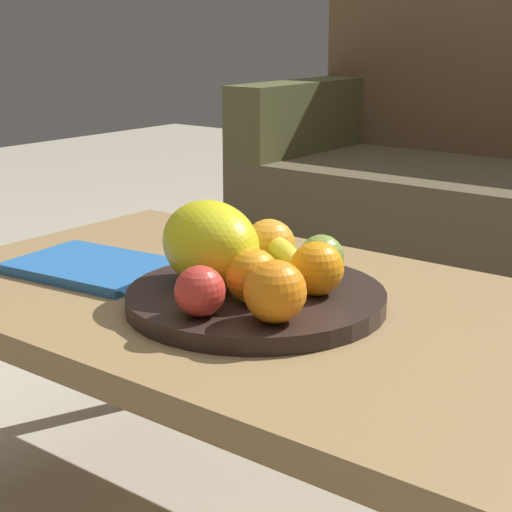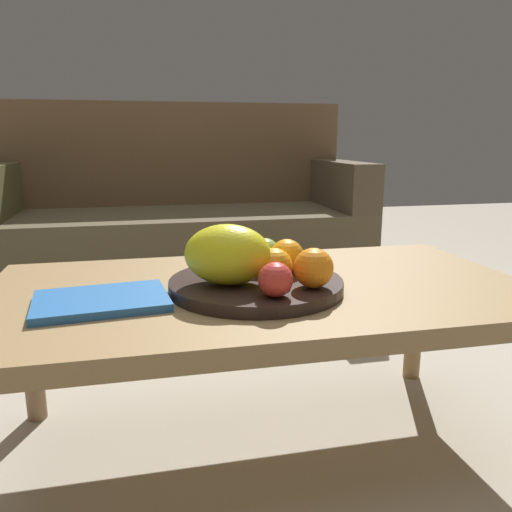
{
  "view_description": "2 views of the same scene",
  "coord_description": "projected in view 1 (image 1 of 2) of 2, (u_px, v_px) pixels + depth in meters",
  "views": [
    {
      "loc": [
        0.66,
        -0.91,
        0.8
      ],
      "look_at": [
        -0.02,
        -0.04,
        0.49
      ],
      "focal_mm": 58.4,
      "sensor_mm": 36.0,
      "label": 1
    },
    {
      "loc": [
        -0.25,
        -1.04,
        0.73
      ],
      "look_at": [
        -0.02,
        -0.04,
        0.49
      ],
      "focal_mm": 35.61,
      "sensor_mm": 36.0,
      "label": 2
    }
  ],
  "objects": [
    {
      "name": "banana_bunch",
      "position": [
        290.0,
        262.0,
        1.21
      ],
      "size": [
        0.15,
        0.15,
        0.06
      ],
      "color": "gold",
      "rests_on": "fruit_bowl"
    },
    {
      "name": "orange_left",
      "position": [
        269.0,
        246.0,
        1.25
      ],
      "size": [
        0.08,
        0.08,
        0.08
      ],
      "primitive_type": "sphere",
      "color": "orange",
      "rests_on": "fruit_bowl"
    },
    {
      "name": "apple_left",
      "position": [
        321.0,
        257.0,
        1.21
      ],
      "size": [
        0.07,
        0.07,
        0.07
      ],
      "primitive_type": "sphere",
      "color": "olive",
      "rests_on": "fruit_bowl"
    },
    {
      "name": "coffee_table",
      "position": [
        283.0,
        331.0,
        1.2
      ],
      "size": [
        1.18,
        0.64,
        0.41
      ],
      "color": "#97774A",
      "rests_on": "ground_plane"
    },
    {
      "name": "orange_right",
      "position": [
        275.0,
        292.0,
        1.04
      ],
      "size": [
        0.08,
        0.08,
        0.08
      ],
      "primitive_type": "sphere",
      "color": "orange",
      "rests_on": "fruit_bowl"
    },
    {
      "name": "melon_large_front",
      "position": [
        210.0,
        244.0,
        1.17
      ],
      "size": [
        0.21,
        0.18,
        0.12
      ],
      "primitive_type": "ellipsoid",
      "rotation": [
        0.0,
        0.0,
        -0.36
      ],
      "color": "yellow",
      "rests_on": "fruit_bowl"
    },
    {
      "name": "orange_back",
      "position": [
        253.0,
        276.0,
        1.11
      ],
      "size": [
        0.07,
        0.07,
        0.07
      ],
      "primitive_type": "sphere",
      "color": "orange",
      "rests_on": "fruit_bowl"
    },
    {
      "name": "orange_front",
      "position": [
        319.0,
        268.0,
        1.14
      ],
      "size": [
        0.08,
        0.08,
        0.08
      ],
      "primitive_type": "sphere",
      "color": "orange",
      "rests_on": "fruit_bowl"
    },
    {
      "name": "apple_front",
      "position": [
        200.0,
        291.0,
        1.06
      ],
      "size": [
        0.07,
        0.07,
        0.07
      ],
      "primitive_type": "sphere",
      "color": "red",
      "rests_on": "fruit_bowl"
    },
    {
      "name": "magazine",
      "position": [
        93.0,
        267.0,
        1.34
      ],
      "size": [
        0.27,
        0.21,
        0.02
      ],
      "primitive_type": "cube",
      "rotation": [
        0.0,
        0.0,
        0.11
      ],
      "color": "#2A69B5",
      "rests_on": "coffee_table"
    },
    {
      "name": "fruit_bowl",
      "position": [
        256.0,
        299.0,
        1.17
      ],
      "size": [
        0.37,
        0.37,
        0.03
      ],
      "primitive_type": "cylinder",
      "color": "#2C1F1C",
      "rests_on": "coffee_table"
    }
  ]
}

